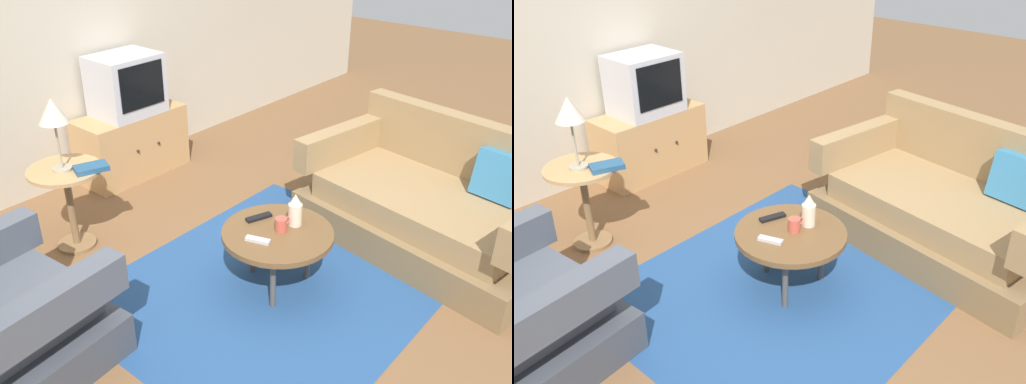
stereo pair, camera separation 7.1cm
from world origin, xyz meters
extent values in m
plane|color=brown|center=(0.00, 0.00, 0.00)|extent=(16.00, 16.00, 0.00)
cube|color=#BCB29E|center=(0.00, 2.22, 1.35)|extent=(9.00, 0.12, 2.70)
cube|color=navy|center=(0.10, -0.09, 0.00)|extent=(2.18, 1.80, 0.00)
cube|color=#3E424B|center=(-1.36, 0.52, 0.12)|extent=(1.02, 0.93, 0.24)
cube|color=#4C515B|center=(-1.36, 0.52, 0.33)|extent=(0.85, 0.64, 0.18)
cube|color=#4C515B|center=(-1.33, 0.16, 0.52)|extent=(0.95, 0.22, 0.20)
cube|color=brown|center=(1.15, -0.58, 0.12)|extent=(1.21, 1.84, 0.24)
cube|color=#93754C|center=(1.15, -0.58, 0.33)|extent=(1.03, 1.54, 0.18)
cube|color=#93754C|center=(1.55, -0.64, 0.63)|extent=(0.41, 1.71, 0.43)
cube|color=#93754C|center=(1.27, 0.20, 0.54)|extent=(0.97, 0.29, 0.24)
cube|color=teal|center=(1.35, -0.95, 0.58)|extent=(0.22, 0.34, 0.33)
cylinder|color=brown|center=(0.10, -0.09, 0.38)|extent=(0.69, 0.69, 0.04)
cylinder|color=#4C4742|center=(0.11, 0.12, 0.18)|extent=(0.04, 0.04, 0.37)
cylinder|color=#4C4742|center=(-0.08, -0.20, 0.18)|extent=(0.04, 0.04, 0.37)
cylinder|color=#4C4742|center=(0.28, -0.19, 0.18)|extent=(0.04, 0.04, 0.37)
cylinder|color=tan|center=(-0.47, 1.28, 0.59)|extent=(0.49, 0.49, 0.02)
cylinder|color=brown|center=(-0.47, 1.28, 0.29)|extent=(0.05, 0.05, 0.58)
cylinder|color=brown|center=(-0.47, 1.28, 0.01)|extent=(0.27, 0.27, 0.02)
cube|color=tan|center=(0.56, 1.91, 0.28)|extent=(0.94, 0.43, 0.56)
sphere|color=black|center=(0.45, 1.68, 0.31)|extent=(0.02, 0.02, 0.02)
sphere|color=black|center=(0.67, 1.68, 0.31)|extent=(0.02, 0.02, 0.02)
cube|color=#B7B7BC|center=(0.56, 1.90, 0.81)|extent=(0.54, 0.43, 0.50)
cube|color=black|center=(0.56, 1.69, 0.84)|extent=(0.43, 0.01, 0.36)
cylinder|color=#9E937A|center=(-0.48, 1.27, 0.62)|extent=(0.13, 0.13, 0.02)
cylinder|color=#9E937A|center=(-0.48, 1.27, 0.78)|extent=(0.02, 0.02, 0.31)
cone|color=beige|center=(-0.48, 1.27, 1.02)|extent=(0.19, 0.19, 0.16)
cylinder|color=beige|center=(0.23, -0.12, 0.47)|extent=(0.09, 0.09, 0.14)
cone|color=beige|center=(0.23, -0.12, 0.58)|extent=(0.08, 0.08, 0.07)
cylinder|color=#B74C3D|center=(0.12, -0.10, 0.44)|extent=(0.08, 0.08, 0.09)
torus|color=#B74C3D|center=(0.17, -0.10, 0.44)|extent=(0.06, 0.01, 0.06)
cube|color=black|center=(0.14, 0.10, 0.41)|extent=(0.18, 0.10, 0.02)
cube|color=#B2B2B7|center=(-0.07, -0.07, 0.41)|extent=(0.09, 0.16, 0.02)
cube|color=navy|center=(-0.36, 1.12, 0.62)|extent=(0.25, 0.20, 0.04)
camera|label=1|loc=(-2.21, -1.88, 2.23)|focal=39.66mm
camera|label=2|loc=(-2.17, -1.94, 2.23)|focal=39.66mm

